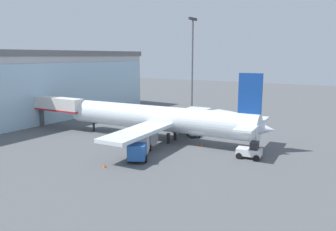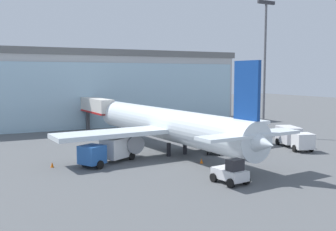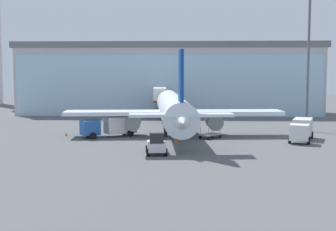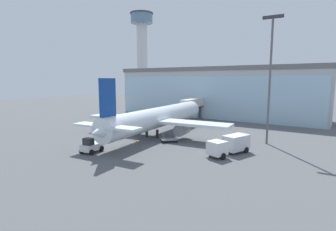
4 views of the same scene
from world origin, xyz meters
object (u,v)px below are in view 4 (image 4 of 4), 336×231
(apron_light_mast, at_px, (270,71))
(safety_cone_nose, at_px, (136,142))
(fuel_truck, at_px, (230,144))
(safety_cone_wingtip, at_px, (99,128))
(pushback_tug, at_px, (91,146))
(control_tower, at_px, (142,48))
(airplane, at_px, (157,118))
(baggage_cart, at_px, (169,139))
(jet_bridge, at_px, (193,104))
(catering_truck, at_px, (118,126))

(apron_light_mast, bearing_deg, safety_cone_nose, -149.25)
(fuel_truck, relative_size, safety_cone_wingtip, 13.83)
(pushback_tug, bearing_deg, control_tower, 26.26)
(airplane, bearing_deg, control_tower, 35.82)
(safety_cone_nose, bearing_deg, airplane, 92.71)
(baggage_cart, bearing_deg, jet_bridge, -117.15)
(catering_truck, height_order, safety_cone_nose, catering_truck)
(pushback_tug, bearing_deg, safety_cone_nose, -20.58)
(control_tower, bearing_deg, pushback_tug, -58.36)
(apron_light_mast, distance_m, catering_truck, 30.47)
(control_tower, xyz_separation_m, airplane, (46.97, -58.17, -21.98))
(jet_bridge, xyz_separation_m, fuel_truck, (18.57, -26.16, -2.91))
(airplane, distance_m, fuel_truck, 17.04)
(apron_light_mast, bearing_deg, catering_truck, -167.22)
(apron_light_mast, xyz_separation_m, safety_cone_nose, (-19.09, -11.36, -11.99))
(baggage_cart, distance_m, pushback_tug, 13.36)
(apron_light_mast, bearing_deg, baggage_cart, -152.17)
(fuel_truck, bearing_deg, apron_light_mast, -178.75)
(pushback_tug, height_order, safety_cone_wingtip, pushback_tug)
(catering_truck, bearing_deg, control_tower, -85.25)
(control_tower, xyz_separation_m, catering_truck, (38.61, -60.19, -23.99))
(safety_cone_wingtip, bearing_deg, baggage_cart, -6.64)
(pushback_tug, relative_size, safety_cone_nose, 6.10)
(pushback_tug, bearing_deg, safety_cone_wingtip, 37.09)
(airplane, xyz_separation_m, pushback_tug, (-1.84, -15.08, -2.51))
(catering_truck, relative_size, safety_cone_wingtip, 13.60)
(jet_bridge, relative_size, control_tower, 0.28)
(control_tower, distance_m, airplane, 77.92)
(fuel_truck, bearing_deg, baggage_cart, -77.81)
(airplane, xyz_separation_m, safety_cone_nose, (0.34, -7.08, -3.21))
(jet_bridge, relative_size, apron_light_mast, 0.54)
(pushback_tug, bearing_deg, airplane, -12.33)
(baggage_cart, xyz_separation_m, pushback_tug, (-6.60, -11.61, 0.47))
(fuel_truck, distance_m, pushback_tug, 20.53)
(jet_bridge, bearing_deg, fuel_truck, -146.22)
(airplane, height_order, pushback_tug, airplane)
(control_tower, height_order, apron_light_mast, control_tower)
(fuel_truck, xyz_separation_m, pushback_tug, (-17.95, -9.93, -0.49))
(apron_light_mast, height_order, catering_truck, apron_light_mast)
(airplane, distance_m, safety_cone_wingtip, 14.92)
(jet_bridge, height_order, safety_cone_nose, jet_bridge)
(control_tower, relative_size, safety_cone_wingtip, 74.23)
(apron_light_mast, bearing_deg, fuel_truck, -109.33)
(control_tower, xyz_separation_m, safety_cone_wingtip, (32.45, -59.39, -25.18))
(safety_cone_wingtip, bearing_deg, pushback_tug, -47.53)
(apron_light_mast, xyz_separation_m, fuel_truck, (-3.30, -9.42, -10.80))
(jet_bridge, xyz_separation_m, pushback_tug, (0.62, -36.09, -3.41))
(apron_light_mast, bearing_deg, control_tower, 140.93)
(fuel_truck, height_order, safety_cone_wingtip, fuel_truck)
(catering_truck, distance_m, baggage_cart, 13.24)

